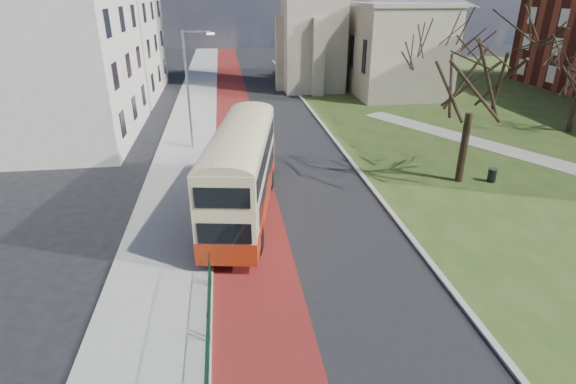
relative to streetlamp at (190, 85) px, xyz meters
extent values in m
plane|color=black|center=(4.35, -18.00, -4.59)|extent=(160.00, 160.00, 0.00)
cube|color=black|center=(5.85, 2.00, -4.59)|extent=(9.00, 120.00, 0.01)
cube|color=#591414|center=(3.15, 2.00, -4.59)|extent=(3.40, 120.00, 0.01)
cube|color=gray|center=(-0.65, 2.00, -4.53)|extent=(4.00, 120.00, 0.12)
cube|color=#999993|center=(1.35, 2.00, -4.53)|extent=(0.25, 120.00, 0.13)
cube|color=#999993|center=(10.45, 4.00, -4.53)|extent=(0.25, 80.00, 0.13)
cube|color=#2D4418|center=(30.35, 4.00, -4.57)|extent=(40.00, 80.00, 0.04)
cylinder|color=#0C3620|center=(1.40, -14.00, -3.49)|extent=(0.04, 24.00, 0.04)
cylinder|color=#0C3620|center=(1.40, -14.00, -4.44)|extent=(0.04, 24.00, 0.04)
cube|color=gray|center=(20.85, 20.00, -0.09)|extent=(9.00, 18.00, 9.00)
cube|color=beige|center=(-9.65, 4.00, 1.66)|extent=(10.00, 14.00, 12.50)
cube|color=beige|center=(-9.65, 20.00, 0.91)|extent=(10.00, 16.00, 11.00)
cylinder|color=gray|center=(-0.15, 0.00, -0.47)|extent=(0.16, 0.16, 8.00)
cylinder|color=gray|center=(0.75, 0.00, 3.43)|extent=(1.80, 0.10, 0.10)
cube|color=silver|center=(1.65, 0.00, 3.28)|extent=(0.50, 0.18, 0.12)
cube|color=#96260D|center=(2.95, -11.22, -3.60)|extent=(4.30, 10.94, 0.97)
cube|color=beige|center=(2.95, -11.22, -1.71)|extent=(4.26, 10.88, 2.81)
cube|color=black|center=(1.81, -10.72, -2.59)|extent=(1.58, 8.62, 0.92)
cube|color=black|center=(4.20, -11.15, -2.59)|extent=(1.58, 8.62, 0.92)
cube|color=black|center=(1.76, -11.01, -1.13)|extent=(1.73, 9.46, 0.87)
cube|color=black|center=(4.15, -11.43, -1.13)|extent=(1.73, 9.46, 0.87)
cube|color=black|center=(3.88, -6.00, -2.59)|extent=(2.16, 0.46, 1.02)
cube|color=black|center=(3.88, -6.00, -1.13)|extent=(2.16, 0.46, 0.87)
cube|color=orange|center=(3.88, -6.00, -0.58)|extent=(1.72, 0.40, 0.29)
cylinder|color=black|center=(2.49, -7.45, -4.09)|extent=(0.46, 1.04, 1.01)
cylinder|color=black|center=(4.69, -7.84, -4.09)|extent=(0.46, 1.04, 1.01)
cylinder|color=black|center=(1.30, -14.18, -4.09)|extent=(0.46, 1.04, 1.01)
cylinder|color=black|center=(3.50, -14.57, -4.09)|extent=(0.46, 1.04, 1.01)
cylinder|color=black|center=(15.93, -8.48, -2.49)|extent=(0.51, 0.51, 4.13)
cylinder|color=#302418|center=(29.80, 0.08, -3.13)|extent=(0.45, 0.45, 2.84)
cylinder|color=black|center=(17.79, -8.86, -4.15)|extent=(0.53, 0.53, 0.80)
cylinder|color=gray|center=(17.79, -8.86, -3.73)|extent=(0.56, 0.56, 0.05)
camera|label=1|loc=(2.34, -31.62, 5.82)|focal=28.00mm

